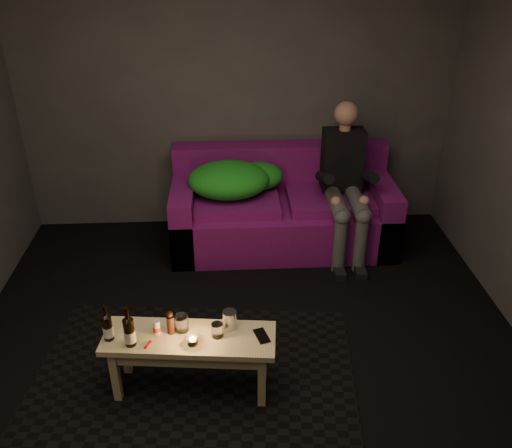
% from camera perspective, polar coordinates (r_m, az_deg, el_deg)
% --- Properties ---
extents(floor, '(4.50, 4.50, 0.00)m').
position_cam_1_polar(floor, '(3.74, -0.74, -16.14)').
color(floor, black).
rests_on(floor, ground).
extents(room, '(4.50, 4.50, 4.50)m').
position_cam_1_polar(room, '(3.27, -1.29, 11.02)').
color(room, silver).
rests_on(room, ground).
extents(rug, '(2.28, 1.76, 0.01)m').
position_cam_1_polar(rug, '(3.75, -6.62, -16.12)').
color(rug, black).
rests_on(rug, floor).
extents(sofa, '(2.01, 0.90, 0.86)m').
position_cam_1_polar(sofa, '(5.06, 2.74, 1.41)').
color(sofa, '#650E6A').
rests_on(sofa, floor).
extents(green_blanket, '(0.88, 0.60, 0.30)m').
position_cam_1_polar(green_blanket, '(4.88, -2.36, 4.74)').
color(green_blanket, '#1A9423').
rests_on(green_blanket, sofa).
extents(person, '(0.36, 0.83, 1.34)m').
position_cam_1_polar(person, '(4.83, 9.36, 4.67)').
color(person, black).
rests_on(person, sofa).
extents(coffee_table, '(1.09, 0.45, 0.43)m').
position_cam_1_polar(coffee_table, '(3.47, -6.99, -12.60)').
color(coffee_table, tan).
rests_on(coffee_table, rug).
extents(beer_bottle_a, '(0.06, 0.06, 0.25)m').
position_cam_1_polar(beer_bottle_a, '(3.44, -15.36, -10.40)').
color(beer_bottle_a, black).
rests_on(beer_bottle_a, coffee_table).
extents(beer_bottle_b, '(0.07, 0.07, 0.27)m').
position_cam_1_polar(beer_bottle_b, '(3.36, -13.20, -10.94)').
color(beer_bottle_b, black).
rests_on(beer_bottle_b, coffee_table).
extents(salt_shaker, '(0.04, 0.04, 0.09)m').
position_cam_1_polar(salt_shaker, '(3.45, -10.43, -10.61)').
color(salt_shaker, silver).
rests_on(salt_shaker, coffee_table).
extents(pepper_mill, '(0.06, 0.06, 0.12)m').
position_cam_1_polar(pepper_mill, '(3.42, -8.99, -10.43)').
color(pepper_mill, black).
rests_on(pepper_mill, coffee_table).
extents(tumbler_back, '(0.10, 0.10, 0.11)m').
position_cam_1_polar(tumbler_back, '(3.44, -7.86, -10.30)').
color(tumbler_back, white).
rests_on(tumbler_back, coffee_table).
extents(tealight, '(0.07, 0.07, 0.05)m').
position_cam_1_polar(tealight, '(3.35, -6.70, -12.08)').
color(tealight, white).
rests_on(tealight, coffee_table).
extents(tumbler_front, '(0.09, 0.09, 0.09)m').
position_cam_1_polar(tumbler_front, '(3.38, -4.10, -11.07)').
color(tumbler_front, white).
rests_on(tumbler_front, coffee_table).
extents(steel_cup, '(0.09, 0.09, 0.12)m').
position_cam_1_polar(steel_cup, '(3.43, -2.78, -10.02)').
color(steel_cup, silver).
rests_on(steel_cup, coffee_table).
extents(smartphone, '(0.11, 0.15, 0.01)m').
position_cam_1_polar(smartphone, '(3.39, 0.61, -11.69)').
color(smartphone, black).
rests_on(smartphone, coffee_table).
extents(red_lighter, '(0.04, 0.07, 0.01)m').
position_cam_1_polar(red_lighter, '(3.39, -11.31, -12.34)').
color(red_lighter, '#B91E0B').
rests_on(red_lighter, coffee_table).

